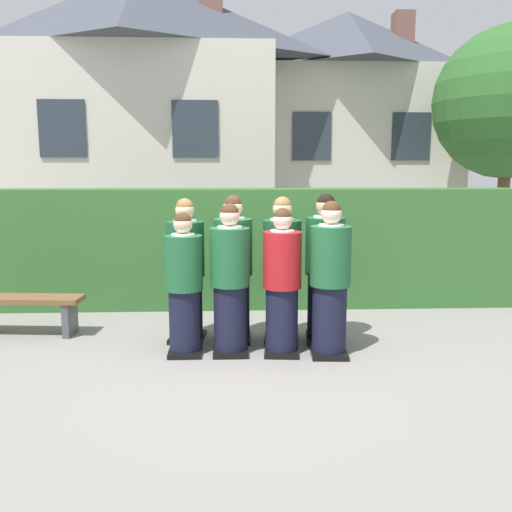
# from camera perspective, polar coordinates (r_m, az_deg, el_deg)

# --- Properties ---
(ground_plane) EXTENTS (60.00, 60.00, 0.00)m
(ground_plane) POSITION_cam_1_polar(r_m,az_deg,el_deg) (6.05, 0.10, -10.21)
(ground_plane) COLOR gray
(student_front_row_0) EXTENTS (0.41, 0.49, 1.56)m
(student_front_row_0) POSITION_cam_1_polar(r_m,az_deg,el_deg) (5.90, -7.60, -3.32)
(student_front_row_0) COLOR black
(student_front_row_0) RESTS_ON ground
(student_front_row_1) EXTENTS (0.43, 0.52, 1.65)m
(student_front_row_1) POSITION_cam_1_polar(r_m,az_deg,el_deg) (5.87, -2.75, -2.86)
(student_front_row_1) COLOR black
(student_front_row_1) RESTS_ON ground
(student_in_red_blazer) EXTENTS (0.42, 0.49, 1.60)m
(student_in_red_blazer) POSITION_cam_1_polar(r_m,az_deg,el_deg) (5.87, 2.76, -3.10)
(student_in_red_blazer) COLOR black
(student_in_red_blazer) RESTS_ON ground
(student_front_row_3) EXTENTS (0.44, 0.54, 1.68)m
(student_front_row_3) POSITION_cam_1_polar(r_m,az_deg,el_deg) (5.86, 7.82, -2.82)
(student_front_row_3) COLOR black
(student_front_row_3) RESTS_ON ground
(student_rear_row_0) EXTENTS (0.44, 0.55, 1.68)m
(student_rear_row_0) POSITION_cam_1_polar(r_m,az_deg,el_deg) (6.37, -7.40, -1.84)
(student_rear_row_0) COLOR black
(student_rear_row_0) RESTS_ON ground
(student_rear_row_1) EXTENTS (0.45, 0.50, 1.72)m
(student_rear_row_1) POSITION_cam_1_polar(r_m,az_deg,el_deg) (6.30, -2.42, -1.72)
(student_rear_row_1) COLOR black
(student_rear_row_1) RESTS_ON ground
(student_rear_row_2) EXTENTS (0.44, 0.52, 1.70)m
(student_rear_row_2) POSITION_cam_1_polar(r_m,az_deg,el_deg) (6.29, 2.75, -1.82)
(student_rear_row_2) COLOR black
(student_rear_row_2) RESTS_ON ground
(student_rear_row_3) EXTENTS (0.46, 0.54, 1.74)m
(student_rear_row_3) POSITION_cam_1_polar(r_m,az_deg,el_deg) (6.33, 7.25, -1.65)
(student_rear_row_3) COLOR black
(student_rear_row_3) RESTS_ON ground
(hedge) EXTENTS (7.86, 0.70, 1.73)m
(hedge) POSITION_cam_1_polar(r_m,az_deg,el_deg) (7.94, -0.61, 0.89)
(hedge) COLOR #33662D
(hedge) RESTS_ON ground
(school_building_main) EXTENTS (6.07, 3.35, 6.21)m
(school_building_main) POSITION_cam_1_polar(r_m,az_deg,el_deg) (12.68, -11.95, 14.32)
(school_building_main) COLOR beige
(school_building_main) RESTS_ON ground
(school_building_annex) EXTENTS (5.50, 3.85, 6.00)m
(school_building_annex) POSITION_cam_1_polar(r_m,az_deg,el_deg) (14.88, 9.45, 13.18)
(school_building_annex) COLOR beige
(school_building_annex) RESTS_ON ground
(oak_tree_right) EXTENTS (3.04, 3.04, 4.85)m
(oak_tree_right) POSITION_cam_1_polar(r_m,az_deg,el_deg) (12.44, 25.23, 14.40)
(oak_tree_right) COLOR brown
(oak_tree_right) RESTS_ON ground
(wooden_bench) EXTENTS (1.43, 0.48, 0.48)m
(wooden_bench) POSITION_cam_1_polar(r_m,az_deg,el_deg) (7.17, -23.23, -4.95)
(wooden_bench) COLOR brown
(wooden_bench) RESTS_ON ground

